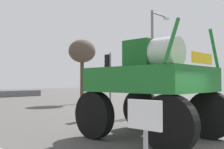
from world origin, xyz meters
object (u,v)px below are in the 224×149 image
Objects in this scene: lane_arrow_sign at (145,137)px; traffic_signal_near_right at (108,70)px; streetlight_near_right at (154,55)px; oversize_sprayer at (152,85)px; bare_tree_right at (82,52)px.

traffic_signal_near_right reaches higher than lane_arrow_sign.
traffic_signal_near_right is 0.55× the size of streetlight_near_right.
oversize_sprayer is at bearing -146.99° from streetlight_near_right.
oversize_sprayer reaches higher than lane_arrow_sign.
lane_arrow_sign is at bearing -134.28° from traffic_signal_near_right.
lane_arrow_sign is 6.34m from oversize_sprayer.
traffic_signal_near_right is at bearing -31.83° from oversize_sprayer.
streetlight_near_right is (3.96, -0.78, 1.23)m from traffic_signal_near_right.
streetlight_near_right reaches higher than bare_tree_right.
lane_arrow_sign is 0.34× the size of oversize_sprayer.
bare_tree_right is at bearing 51.27° from lane_arrow_sign.
traffic_signal_near_right is at bearing 45.72° from lane_arrow_sign.
lane_arrow_sign is 0.24× the size of streetlight_near_right.
traffic_signal_near_right is 0.62× the size of bare_tree_right.
streetlight_near_right is at bearing -99.67° from bare_tree_right.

